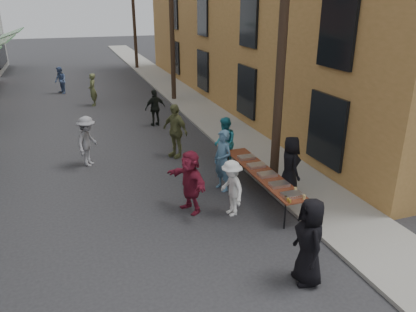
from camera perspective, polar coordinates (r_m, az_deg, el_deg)
ground at (r=9.04m, az=-6.84°, el=-15.55°), size 120.00×120.00×0.00m
sidewalk at (r=23.64m, az=-3.14°, el=8.09°), size 2.20×60.00×0.10m
building_ochre at (r=24.55m, az=12.01°, el=19.84°), size 10.00×28.00×10.00m
utility_pole_near at (r=11.65m, az=10.46°, el=16.50°), size 0.26×0.26×9.00m
utility_pole_mid at (r=22.86m, az=-5.15°, el=18.87°), size 0.26×0.26×9.00m
utility_pole_far at (r=34.61m, az=-10.43°, el=19.37°), size 0.26×0.26×9.00m
serving_table at (r=11.78m, az=7.63°, el=-2.37°), size 0.70×4.00×0.75m
catering_tray_sausage at (r=10.45m, az=11.69°, el=-5.36°), size 0.50×0.33×0.08m
catering_tray_foil_b at (r=10.95m, az=9.98°, el=-3.95°), size 0.50×0.33×0.08m
catering_tray_buns at (r=11.51m, az=8.31°, el=-2.57°), size 0.50×0.33×0.08m
catering_tray_foil_d at (r=12.08m, az=6.80°, el=-1.32°), size 0.50×0.33×0.08m
catering_tray_buns_end at (r=12.67m, az=5.43°, el=-0.18°), size 0.50×0.33×0.08m
condiment_jar_a at (r=10.12m, az=11.47°, el=-6.27°), size 0.07×0.07×0.08m
condiment_jar_b at (r=10.19m, az=11.19°, el=-6.03°), size 0.07×0.07×0.08m
condiment_jar_c at (r=10.27m, az=10.91°, el=-5.79°), size 0.07×0.07×0.08m
cup_stack at (r=10.35m, az=13.36°, el=-5.65°), size 0.08×0.08×0.12m
guest_front_a at (r=8.40m, az=14.08°, el=-11.62°), size 0.73×0.98×1.84m
guest_front_b at (r=11.97m, az=2.09°, el=-0.64°), size 0.62×0.78×1.87m
guest_front_c at (r=13.67m, az=2.38°, el=1.87°), size 0.79×0.95×1.74m
guest_front_d at (r=10.64m, az=3.33°, el=-4.54°), size 0.66×1.04×1.54m
guest_front_e at (r=14.60m, az=-4.65°, el=3.56°), size 0.99×1.23×1.96m
guest_queue_back at (r=10.79m, az=-2.52°, el=-3.60°), size 0.99×1.68×1.73m
server at (r=11.80m, az=11.48°, el=-1.30°), size 0.64×0.89×1.72m
passerby_left at (r=14.38m, az=-16.61°, el=1.98°), size 1.11×1.30×1.74m
passerby_mid at (r=18.51m, az=-7.44°, el=6.73°), size 1.03×0.59×1.65m
passerby_right at (r=22.85m, az=-15.92°, el=8.95°), size 0.46×0.66×1.72m
passerby_far at (r=26.51m, az=-20.05°, el=9.97°), size 0.86×0.96×1.61m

